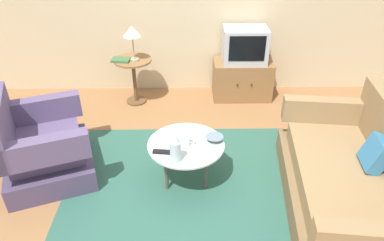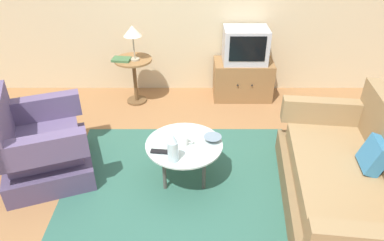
{
  "view_description": "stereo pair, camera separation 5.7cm",
  "coord_description": "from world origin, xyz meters",
  "px_view_note": "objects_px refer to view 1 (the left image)",
  "views": [
    {
      "loc": [
        0.08,
        -2.62,
        2.46
      ],
      "look_at": [
        0.12,
        0.39,
        0.55
      ],
      "focal_mm": 33.44,
      "sensor_mm": 36.0,
      "label": 1
    },
    {
      "loc": [
        0.13,
        -2.62,
        2.46
      ],
      "look_at": [
        0.12,
        0.39,
        0.55
      ],
      "focal_mm": 33.44,
      "sensor_mm": 36.0,
      "label": 2
    }
  ],
  "objects_px": {
    "book": "(121,60)",
    "tv_remote_dark": "(162,152)",
    "tv_stand": "(242,79)",
    "coffee_table": "(186,147)",
    "table_lamp": "(132,32)",
    "armchair": "(41,149)",
    "mug": "(187,141)",
    "couch": "(350,183)",
    "bowl": "(214,138)",
    "side_table": "(134,72)",
    "television": "(245,45)",
    "vase": "(175,148)"
  },
  "relations": [
    {
      "from": "coffee_table",
      "to": "tv_stand",
      "type": "height_order",
      "value": "tv_stand"
    },
    {
      "from": "armchair",
      "to": "vase",
      "type": "xyz_separation_m",
      "value": [
        1.36,
        -0.36,
        0.26
      ]
    },
    {
      "from": "mug",
      "to": "book",
      "type": "bearing_deg",
      "value": 118.03
    },
    {
      "from": "tv_remote_dark",
      "to": "armchair",
      "type": "bearing_deg",
      "value": 175.23
    },
    {
      "from": "vase",
      "to": "bowl",
      "type": "bearing_deg",
      "value": 38.75
    },
    {
      "from": "armchair",
      "to": "mug",
      "type": "bearing_deg",
      "value": 65.1
    },
    {
      "from": "couch",
      "to": "table_lamp",
      "type": "relative_size",
      "value": 4.24
    },
    {
      "from": "vase",
      "to": "tv_remote_dark",
      "type": "height_order",
      "value": "vase"
    },
    {
      "from": "couch",
      "to": "table_lamp",
      "type": "xyz_separation_m",
      "value": [
        -2.12,
        2.02,
        0.7
      ]
    },
    {
      "from": "couch",
      "to": "bowl",
      "type": "bearing_deg",
      "value": 75.02
    },
    {
      "from": "couch",
      "to": "side_table",
      "type": "height_order",
      "value": "couch"
    },
    {
      "from": "vase",
      "to": "tv_remote_dark",
      "type": "xyz_separation_m",
      "value": [
        -0.13,
        0.11,
        -0.12
      ]
    },
    {
      "from": "mug",
      "to": "bowl",
      "type": "xyz_separation_m",
      "value": [
        0.27,
        0.07,
        -0.02
      ]
    },
    {
      "from": "book",
      "to": "tv_remote_dark",
      "type": "bearing_deg",
      "value": -62.41
    },
    {
      "from": "couch",
      "to": "bowl",
      "type": "height_order",
      "value": "couch"
    },
    {
      "from": "television",
      "to": "mug",
      "type": "xyz_separation_m",
      "value": [
        -0.78,
        -1.8,
        -0.27
      ]
    },
    {
      "from": "mug",
      "to": "tv_remote_dark",
      "type": "xyz_separation_m",
      "value": [
        -0.23,
        -0.12,
        -0.04
      ]
    },
    {
      "from": "television",
      "to": "armchair",
      "type": "bearing_deg",
      "value": -143.21
    },
    {
      "from": "table_lamp",
      "to": "side_table",
      "type": "bearing_deg",
      "value": 134.91
    },
    {
      "from": "armchair",
      "to": "couch",
      "type": "distance_m",
      "value": 2.94
    },
    {
      "from": "armchair",
      "to": "book",
      "type": "xyz_separation_m",
      "value": [
        0.61,
        1.47,
        0.33
      ]
    },
    {
      "from": "armchair",
      "to": "tv_stand",
      "type": "bearing_deg",
      "value": 106.7
    },
    {
      "from": "side_table",
      "to": "table_lamp",
      "type": "height_order",
      "value": "table_lamp"
    },
    {
      "from": "armchair",
      "to": "table_lamp",
      "type": "relative_size",
      "value": 2.52
    },
    {
      "from": "vase",
      "to": "side_table",
      "type": "bearing_deg",
      "value": 107.92
    },
    {
      "from": "tv_remote_dark",
      "to": "tv_stand",
      "type": "bearing_deg",
      "value": 68.88
    },
    {
      "from": "side_table",
      "to": "bowl",
      "type": "height_order",
      "value": "side_table"
    },
    {
      "from": "couch",
      "to": "tv_remote_dark",
      "type": "xyz_separation_m",
      "value": [
        -1.67,
        0.28,
        0.15
      ]
    },
    {
      "from": "table_lamp",
      "to": "book",
      "type": "height_order",
      "value": "table_lamp"
    },
    {
      "from": "television",
      "to": "mug",
      "type": "relative_size",
      "value": 4.57
    },
    {
      "from": "coffee_table",
      "to": "television",
      "type": "bearing_deg",
      "value": 66.25
    },
    {
      "from": "coffee_table",
      "to": "vase",
      "type": "xyz_separation_m",
      "value": [
        -0.09,
        -0.24,
        0.18
      ]
    },
    {
      "from": "armchair",
      "to": "tv_stand",
      "type": "relative_size",
      "value": 1.42
    },
    {
      "from": "table_lamp",
      "to": "mug",
      "type": "xyz_separation_m",
      "value": [
        0.68,
        -1.61,
        -0.51
      ]
    },
    {
      "from": "couch",
      "to": "coffee_table",
      "type": "bearing_deg",
      "value": 80.72
    },
    {
      "from": "side_table",
      "to": "vase",
      "type": "height_order",
      "value": "vase"
    },
    {
      "from": "mug",
      "to": "television",
      "type": "bearing_deg",
      "value": 66.54
    },
    {
      "from": "tv_stand",
      "to": "book",
      "type": "height_order",
      "value": "book"
    },
    {
      "from": "book",
      "to": "mug",
      "type": "bearing_deg",
      "value": -54.29
    },
    {
      "from": "television",
      "to": "bowl",
      "type": "distance_m",
      "value": 1.83
    },
    {
      "from": "armchair",
      "to": "couch",
      "type": "xyz_separation_m",
      "value": [
        2.9,
        -0.53,
        -0.02
      ]
    },
    {
      "from": "side_table",
      "to": "coffee_table",
      "type": "bearing_deg",
      "value": -66.79
    },
    {
      "from": "book",
      "to": "tv_stand",
      "type": "bearing_deg",
      "value": 14.51
    },
    {
      "from": "couch",
      "to": "tv_stand",
      "type": "xyz_separation_m",
      "value": [
        -0.66,
        2.19,
        -0.03
      ]
    },
    {
      "from": "television",
      "to": "tv_remote_dark",
      "type": "distance_m",
      "value": 2.19
    },
    {
      "from": "side_table",
      "to": "bowl",
      "type": "bearing_deg",
      "value": -58.35
    },
    {
      "from": "armchair",
      "to": "vase",
      "type": "relative_size",
      "value": 4.08
    },
    {
      "from": "mug",
      "to": "vase",
      "type": "bearing_deg",
      "value": -113.23
    },
    {
      "from": "armchair",
      "to": "side_table",
      "type": "xyz_separation_m",
      "value": [
        0.75,
        1.52,
        0.14
      ]
    },
    {
      "from": "tv_stand",
      "to": "mug",
      "type": "xyz_separation_m",
      "value": [
        -0.78,
        -1.79,
        0.23
      ]
    }
  ]
}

